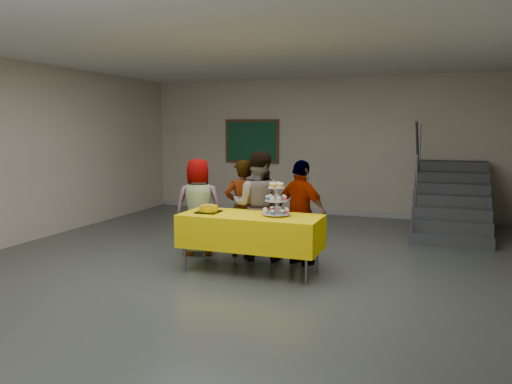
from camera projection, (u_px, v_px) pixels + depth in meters
room_shell at (232, 111)px, 6.25m from camera, size 10.00×10.04×3.02m
bake_table at (251, 231)px, 6.64m from camera, size 1.88×0.78×0.77m
cupcake_stand at (276, 203)px, 6.52m from camera, size 0.38×0.38×0.44m
bear_cake at (209, 208)px, 6.78m from camera, size 0.32×0.36×0.12m
schoolchild_a at (199, 206)px, 7.54m from camera, size 0.84×0.70×1.47m
schoolchild_b at (243, 208)px, 7.41m from camera, size 0.62×0.53×1.45m
schoolchild_c at (258, 206)px, 7.23m from camera, size 0.83×0.68×1.58m
schoolchild_d at (301, 213)px, 6.94m from camera, size 0.94×0.68×1.48m
staircase at (450, 204)px, 9.35m from camera, size 1.30×2.40×2.04m
noticeboard at (252, 141)px, 11.47m from camera, size 1.30×0.05×1.00m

